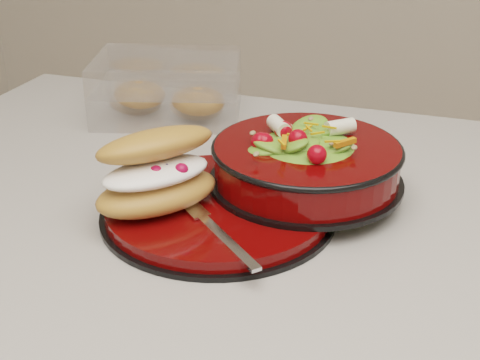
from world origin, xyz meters
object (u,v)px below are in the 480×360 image
(dinner_plate, at_px, (219,208))
(fork, at_px, (217,232))
(croissant, at_px, (159,172))
(pastry_box, at_px, (168,88))
(salad_bowl, at_px, (307,156))

(dinner_plate, bearing_deg, fork, -71.06)
(croissant, height_order, pastry_box, croissant)
(fork, distance_m, pastry_box, 0.42)
(salad_bowl, distance_m, fork, 0.16)
(pastry_box, bearing_deg, salad_bowl, -53.46)
(salad_bowl, xyz_separation_m, pastry_box, (-0.27, 0.21, -0.01))
(dinner_plate, height_order, salad_bowl, salad_bowl)
(salad_bowl, bearing_deg, croissant, -142.48)
(dinner_plate, relative_size, salad_bowl, 1.17)
(salad_bowl, xyz_separation_m, croissant, (-0.14, -0.11, 0.01))
(croissant, bearing_deg, salad_bowl, -12.80)
(fork, bearing_deg, pastry_box, 73.30)
(dinner_plate, xyz_separation_m, fork, (0.02, -0.07, 0.01))
(fork, bearing_deg, salad_bowl, 19.90)
(dinner_plate, xyz_separation_m, salad_bowl, (0.08, 0.08, 0.05))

